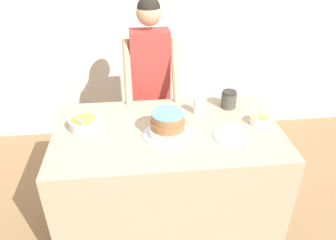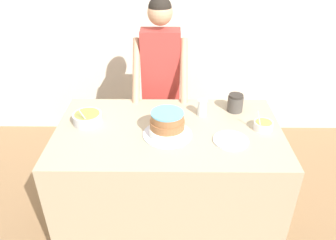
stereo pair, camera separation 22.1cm
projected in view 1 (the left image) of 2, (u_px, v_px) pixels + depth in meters
The scene contains 9 objects.
wall_back at pixel (152, 20), 3.39m from camera, with size 10.00×0.05×2.60m.
counter at pixel (168, 179), 2.54m from camera, with size 1.60×0.92×0.92m.
person_baker at pixel (151, 73), 2.83m from camera, with size 0.45×0.46×1.69m.
cake at pixel (168, 125), 2.20m from camera, with size 0.34×0.34×0.18m.
frosting_bowl_yellow at pixel (259, 119), 2.36m from camera, with size 0.13×0.13×0.15m.
frosting_bowl_olive at pixel (84, 123), 2.30m from camera, with size 0.21×0.21×0.15m.
drinking_glass at pixel (198, 106), 2.47m from camera, with size 0.07×0.07×0.12m.
ceramic_plate at pixel (231, 136), 2.22m from camera, with size 0.24×0.24×0.01m.
stoneware_jar at pixel (229, 99), 2.55m from camera, with size 0.12×0.12×0.14m.
Camera 1 is at (-0.21, -1.47, 2.17)m, focal length 35.00 mm.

